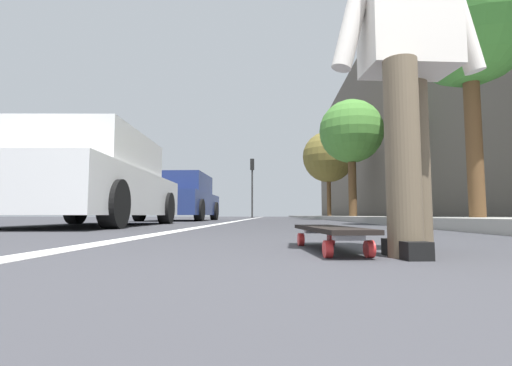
# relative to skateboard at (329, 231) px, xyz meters

# --- Properties ---
(ground_plane) EXTENTS (80.00, 80.00, 0.00)m
(ground_plane) POSITION_rel_skateboard_xyz_m (9.09, 0.07, -0.09)
(ground_plane) COLOR #38383D
(lane_stripe_white) EXTENTS (52.00, 0.16, 0.01)m
(lane_stripe_white) POSITION_rel_skateboard_xyz_m (19.09, 1.30, -0.09)
(lane_stripe_white) COLOR silver
(lane_stripe_white) RESTS_ON ground
(sidewalk_curb) EXTENTS (52.00, 3.20, 0.14)m
(sidewalk_curb) POSITION_rel_skateboard_xyz_m (17.09, -3.27, -0.02)
(sidewalk_curb) COLOR #9E9B93
(sidewalk_curb) RESTS_ON ground
(building_facade) EXTENTS (40.00, 1.20, 10.52)m
(building_facade) POSITION_rel_skateboard_xyz_m (21.09, -5.94, 5.17)
(building_facade) COLOR #5D564C
(building_facade) RESTS_ON ground
(skateboard) EXTENTS (0.86, 0.29, 0.11)m
(skateboard) POSITION_rel_skateboard_xyz_m (0.00, 0.00, 0.00)
(skateboard) COLOR red
(skateboard) RESTS_ON ground
(skater_person) EXTENTS (0.48, 0.72, 1.64)m
(skater_person) POSITION_rel_skateboard_xyz_m (-0.15, -0.35, 0.84)
(skater_person) COLOR brown
(skater_person) RESTS_ON ground
(parked_car_near) EXTENTS (4.59, 2.19, 1.47)m
(parked_car_near) POSITION_rel_skateboard_xyz_m (4.11, 3.23, 0.61)
(parked_car_near) COLOR silver
(parked_car_near) RESTS_ON ground
(parked_car_mid) EXTENTS (4.32, 1.99, 1.48)m
(parked_car_mid) POSITION_rel_skateboard_xyz_m (10.16, 3.23, 0.62)
(parked_car_mid) COLOR navy
(parked_car_mid) RESTS_ON ground
(traffic_light) EXTENTS (0.33, 0.28, 4.22)m
(traffic_light) POSITION_rel_skateboard_xyz_m (24.88, 1.70, 2.83)
(traffic_light) COLOR #2D2D2D
(traffic_light) RESTS_ON ground
(street_tree_near) EXTENTS (2.09, 2.09, 4.33)m
(street_tree_near) POSITION_rel_skateboard_xyz_m (4.07, -2.87, 3.16)
(street_tree_near) COLOR brown
(street_tree_near) RESTS_ON ground
(street_tree_mid) EXTENTS (2.51, 2.51, 4.75)m
(street_tree_mid) POSITION_rel_skateboard_xyz_m (12.96, -2.87, 3.37)
(street_tree_mid) COLOR brown
(street_tree_mid) RESTS_ON ground
(street_tree_far) EXTENTS (2.85, 2.85, 4.86)m
(street_tree_far) POSITION_rel_skateboard_xyz_m (19.08, -2.87, 3.33)
(street_tree_far) COLOR brown
(street_tree_far) RESTS_ON ground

